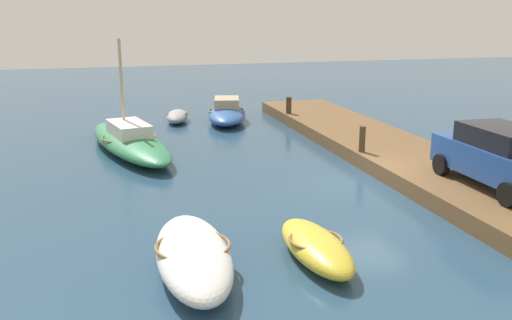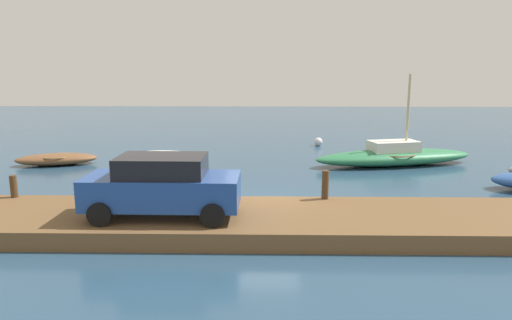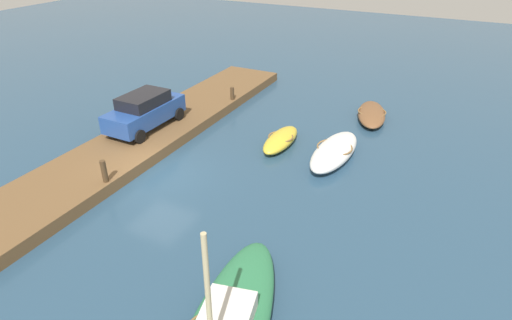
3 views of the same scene
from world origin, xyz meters
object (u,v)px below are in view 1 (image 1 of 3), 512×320
dinghy_grey (177,116)px  motorboat_blue (227,113)px  mooring_post_mid_west (362,139)px  rowboat_yellow (316,246)px  parked_car (501,156)px  sailboat_green (129,140)px  rowboat_white (193,255)px  mooring_post_mid_east (289,105)px

dinghy_grey → motorboat_blue: bearing=-93.8°
mooring_post_mid_west → rowboat_yellow: bearing=146.9°
rowboat_yellow → parked_car: 6.75m
rowboat_yellow → mooring_post_mid_west: bearing=-33.8°
sailboat_green → rowboat_yellow: size_ratio=2.59×
dinghy_grey → motorboat_blue: (-0.65, -2.39, 0.16)m
parked_car → mooring_post_mid_west: bearing=22.4°
motorboat_blue → mooring_post_mid_west: bearing=-149.7°
rowboat_yellow → motorboat_blue: size_ratio=0.63×
motorboat_blue → mooring_post_mid_west: size_ratio=5.49×
rowboat_yellow → mooring_post_mid_west: size_ratio=3.44×
sailboat_green → motorboat_blue: bearing=-58.8°
rowboat_white → mooring_post_mid_east: (14.65, -7.14, 0.51)m
sailboat_green → mooring_post_mid_east: size_ratio=10.13×
rowboat_yellow → dinghy_grey: bearing=1.9°
mooring_post_mid_west → motorboat_blue: bearing=17.0°
motorboat_blue → mooring_post_mid_east: 3.12m
sailboat_green → dinghy_grey: 6.14m
dinghy_grey → rowboat_yellow: (-16.68, -0.76, 0.03)m
motorboat_blue → mooring_post_mid_west: (-9.21, -2.82, 0.52)m
sailboat_green → dinghy_grey: sailboat_green is taller
rowboat_white → dinghy_grey: bearing=-4.1°
sailboat_green → rowboat_white: sailboat_green is taller
motorboat_blue → mooring_post_mid_west: 9.64m
rowboat_white → parked_car: parked_car is taller
dinghy_grey → rowboat_white: bearing=-175.2°
rowboat_yellow → parked_car: parked_car is taller
sailboat_green → dinghy_grey: size_ratio=2.93×
rowboat_yellow → motorboat_blue: motorboat_blue is taller
motorboat_blue → mooring_post_mid_east: mooring_post_mid_east is taller
mooring_post_mid_west → mooring_post_mid_east: bearing=0.0°
dinghy_grey → parked_car: parked_car is taller
dinghy_grey → mooring_post_mid_west: size_ratio=3.03×
rowboat_white → mooring_post_mid_west: bearing=-44.3°
rowboat_yellow → mooring_post_mid_east: (14.78, -4.44, 0.59)m
rowboat_yellow → mooring_post_mid_east: bearing=-17.4°
dinghy_grey → mooring_post_mid_west: 11.17m
rowboat_white → rowboat_yellow: rowboat_white is taller
rowboat_white → rowboat_yellow: 2.70m
rowboat_white → mooring_post_mid_west: 9.80m
motorboat_blue → mooring_post_mid_west: mooring_post_mid_west is taller
dinghy_grey → motorboat_blue: motorboat_blue is taller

